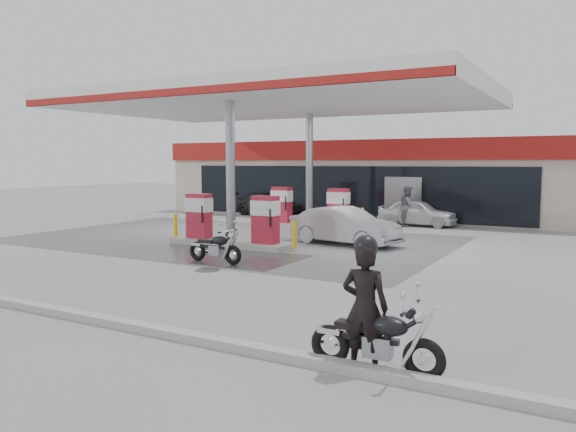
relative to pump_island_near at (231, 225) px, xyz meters
name	(u,v)px	position (x,y,z in m)	size (l,w,h in m)	color
ground	(195,254)	(0.00, -2.00, -0.71)	(90.00, 90.00, 0.00)	gray
wet_patch	(208,255)	(0.50, -2.00, -0.71)	(6.00, 3.00, 0.00)	#4C4C4F
drain_cover	(207,270)	(2.00, -4.00, -0.71)	(0.70, 0.70, 0.01)	#38383A
store_building	(373,178)	(0.01, 13.94, 1.30)	(22.00, 8.22, 4.00)	beige
canopy	(275,101)	(0.00, 3.00, 4.56)	(16.00, 10.02, 5.51)	silver
pump_island_near	(231,225)	(0.00, 0.00, 0.00)	(5.14, 1.30, 1.78)	#9E9E99
pump_island_far	(309,212)	(0.00, 6.00, 0.00)	(5.14, 1.30, 1.78)	#9E9E99
main_motorcycle	(378,342)	(8.60, -8.79, -0.27)	(1.95, 0.75, 1.00)	black
biker_main	(365,308)	(8.41, -8.80, 0.19)	(0.66, 0.43, 1.80)	black
parked_motorcycle	(216,248)	(1.55, -3.00, -0.28)	(1.89, 0.73, 0.97)	black
sedan_white	(417,213)	(3.92, 9.20, -0.11)	(1.43, 3.54, 1.21)	white
attendant	(408,206)	(3.60, 8.79, 0.20)	(0.89, 0.69, 1.82)	slate
hatchback_silver	(345,226)	(3.35, 2.20, -0.05)	(1.40, 4.02, 1.32)	#B0B1B8
parked_car_left	(269,204)	(-4.50, 10.00, -0.08)	(1.76, 4.33, 1.26)	black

